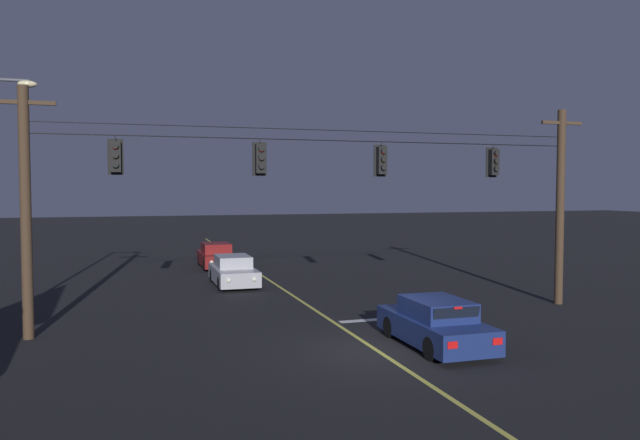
# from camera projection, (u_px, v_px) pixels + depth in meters

# --- Properties ---
(ground_plane) EXTENTS (180.00, 180.00, 0.00)m
(ground_plane) POSITION_uv_depth(u_px,v_px,m) (378.00, 351.00, 17.09)
(ground_plane) COLOR black
(lane_centre_stripe) EXTENTS (0.14, 60.00, 0.01)m
(lane_centre_stripe) POSITION_uv_depth(u_px,v_px,m) (286.00, 291.00, 27.01)
(lane_centre_stripe) COLOR #D1C64C
(lane_centre_stripe) RESTS_ON ground
(stop_bar_paint) EXTENTS (3.40, 0.36, 0.01)m
(stop_bar_paint) POSITION_uv_depth(u_px,v_px,m) (386.00, 319.00, 21.28)
(stop_bar_paint) COLOR silver
(stop_bar_paint) RESTS_ON ground
(signal_span_assembly) EXTENTS (20.82, 0.32, 7.57)m
(signal_span_assembly) POSITION_uv_depth(u_px,v_px,m) (329.00, 206.00, 21.09)
(signal_span_assembly) COLOR #423021
(signal_span_assembly) RESTS_ON ground
(traffic_light_leftmost) EXTENTS (0.48, 0.41, 1.22)m
(traffic_light_leftmost) POSITION_uv_depth(u_px,v_px,m) (115.00, 156.00, 18.94)
(traffic_light_leftmost) COLOR black
(traffic_light_left_inner) EXTENTS (0.48, 0.41, 1.22)m
(traffic_light_left_inner) POSITION_uv_depth(u_px,v_px,m) (260.00, 159.00, 20.29)
(traffic_light_left_inner) COLOR black
(traffic_light_centre) EXTENTS (0.48, 0.41, 1.22)m
(traffic_light_centre) POSITION_uv_depth(u_px,v_px,m) (382.00, 160.00, 21.58)
(traffic_light_centre) COLOR black
(traffic_light_right_inner) EXTENTS (0.48, 0.41, 1.22)m
(traffic_light_right_inner) POSITION_uv_depth(u_px,v_px,m) (494.00, 162.00, 22.92)
(traffic_light_right_inner) COLOR black
(car_waiting_near_lane) EXTENTS (1.80, 4.33, 1.39)m
(car_waiting_near_lane) POSITION_uv_depth(u_px,v_px,m) (435.00, 324.00, 17.56)
(car_waiting_near_lane) COLOR navy
(car_waiting_near_lane) RESTS_ON ground
(car_oncoming_lead) EXTENTS (1.80, 4.42, 1.39)m
(car_oncoming_lead) POSITION_uv_depth(u_px,v_px,m) (233.00, 271.00, 28.70)
(car_oncoming_lead) COLOR #A5A5AD
(car_oncoming_lead) RESTS_ON ground
(car_oncoming_trailing) EXTENTS (1.80, 4.42, 1.39)m
(car_oncoming_trailing) POSITION_uv_depth(u_px,v_px,m) (216.00, 256.00, 35.28)
(car_oncoming_trailing) COLOR maroon
(car_oncoming_trailing) RESTS_ON ground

